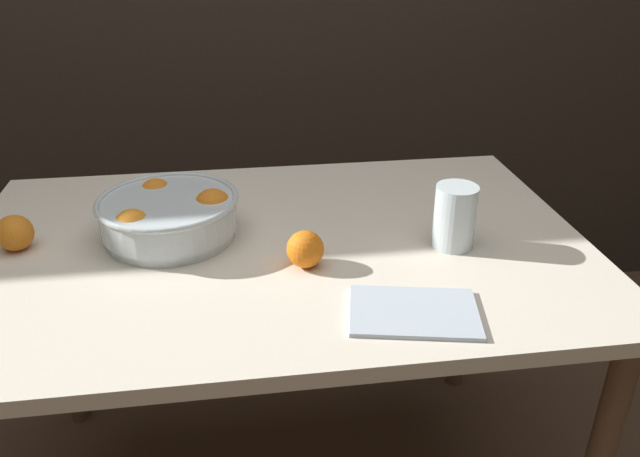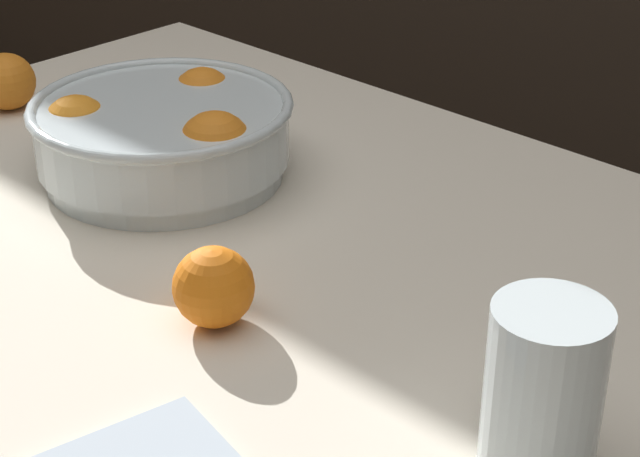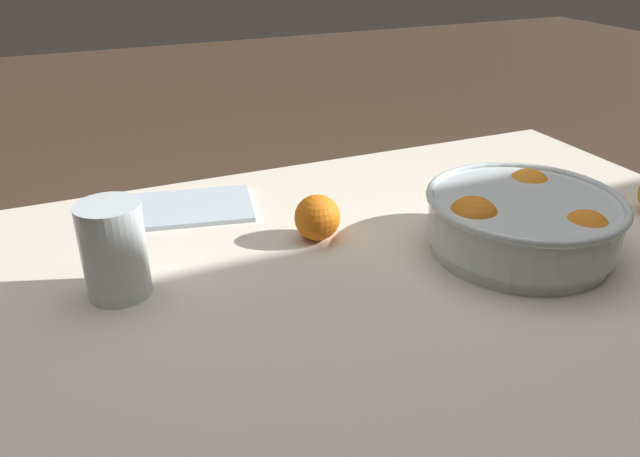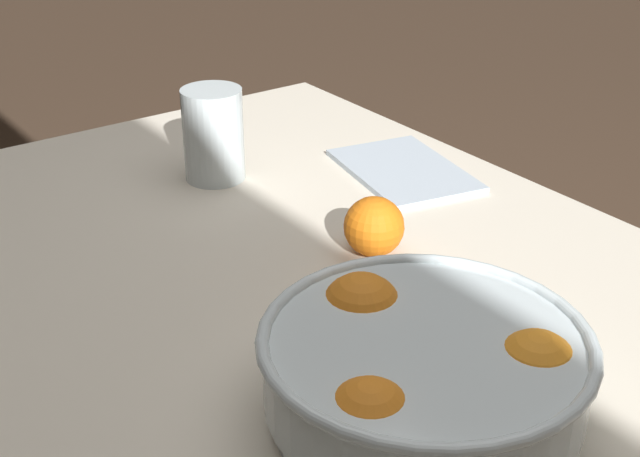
{
  "view_description": "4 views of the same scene",
  "coord_description": "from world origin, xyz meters",
  "px_view_note": "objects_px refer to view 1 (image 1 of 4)",
  "views": [
    {
      "loc": [
        -0.07,
        -1.13,
        1.34
      ],
      "look_at": [
        0.09,
        -0.04,
        0.78
      ],
      "focal_mm": 35.0,
      "sensor_mm": 36.0,
      "label": 1
    },
    {
      "loc": [
        0.65,
        -0.6,
        1.25
      ],
      "look_at": [
        0.08,
        -0.01,
        0.81
      ],
      "focal_mm": 60.0,
      "sensor_mm": 36.0,
      "label": 2
    },
    {
      "loc": [
        0.39,
        0.68,
        1.19
      ],
      "look_at": [
        0.07,
        -0.04,
        0.79
      ],
      "focal_mm": 35.0,
      "sensor_mm": 36.0,
      "label": 3
    },
    {
      "loc": [
        -0.66,
        0.48,
        1.24
      ],
      "look_at": [
        0.03,
        -0.02,
        0.81
      ],
      "focal_mm": 50.0,
      "sensor_mm": 36.0,
      "label": 4
    }
  ],
  "objects_px": {
    "orange_loose_near_bowl": "(305,249)",
    "juice_glass": "(454,220)",
    "orange_loose_front": "(15,233)",
    "fruit_bowl": "(170,215)"
  },
  "relations": [
    {
      "from": "fruit_bowl",
      "to": "juice_glass",
      "type": "relative_size",
      "value": 2.23
    },
    {
      "from": "juice_glass",
      "to": "orange_loose_near_bowl",
      "type": "distance_m",
      "value": 0.31
    },
    {
      "from": "orange_loose_front",
      "to": "orange_loose_near_bowl",
      "type": "bearing_deg",
      "value": -14.57
    },
    {
      "from": "juice_glass",
      "to": "orange_loose_front",
      "type": "xyz_separation_m",
      "value": [
        -0.86,
        0.11,
        -0.02
      ]
    },
    {
      "from": "orange_loose_near_bowl",
      "to": "orange_loose_front",
      "type": "height_order",
      "value": "same"
    },
    {
      "from": "orange_loose_near_bowl",
      "to": "juice_glass",
      "type": "bearing_deg",
      "value": 7.44
    },
    {
      "from": "fruit_bowl",
      "to": "orange_loose_front",
      "type": "xyz_separation_m",
      "value": [
        -0.3,
        -0.01,
        -0.01
      ]
    },
    {
      "from": "fruit_bowl",
      "to": "orange_loose_near_bowl",
      "type": "xyz_separation_m",
      "value": [
        0.26,
        -0.16,
        -0.01
      ]
    },
    {
      "from": "fruit_bowl",
      "to": "juice_glass",
      "type": "distance_m",
      "value": 0.57
    },
    {
      "from": "fruit_bowl",
      "to": "juice_glass",
      "type": "bearing_deg",
      "value": -11.76
    }
  ]
}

